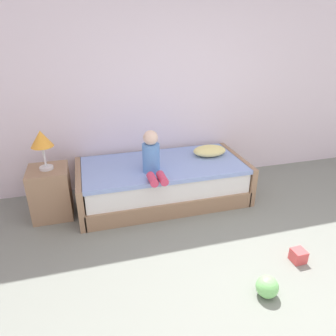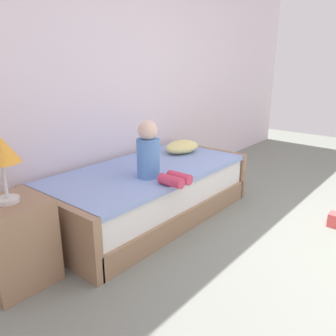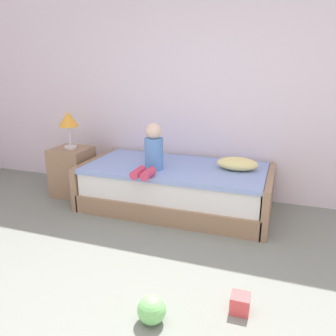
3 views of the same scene
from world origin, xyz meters
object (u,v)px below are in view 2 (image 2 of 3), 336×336
pillow (182,147)px  nightstand (14,243)px  table_lamp (0,152)px  child_figure (152,155)px  bed (148,193)px  toy_block (336,220)px

pillow → nightstand: bearing=-176.7°
table_lamp → child_figure: 1.21m
child_figure → bed: bearing=51.2°
bed → pillow: pillow is taller
bed → pillow: (0.67, 0.10, 0.32)m
child_figure → toy_block: 1.82m
nightstand → toy_block: 2.74m
nightstand → table_lamp: 0.64m
nightstand → pillow: 2.04m
pillow → child_figure: bearing=-158.9°
bed → child_figure: 0.54m
nightstand → bed: bearing=0.7°
nightstand → child_figure: child_figure is taller
toy_block → pillow: bearing=99.9°
nightstand → table_lamp: (0.00, 0.00, 0.64)m
bed → toy_block: 1.78m
bed → table_lamp: (-1.35, -0.02, 0.69)m
child_figure → toy_block: child_figure is taller
nightstand → child_figure: 1.25m
bed → toy_block: (0.95, -1.50, -0.18)m
table_lamp → pillow: 2.05m
nightstand → table_lamp: bearing=0.0°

